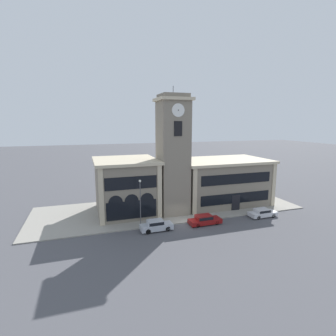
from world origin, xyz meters
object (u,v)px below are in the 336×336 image
parked_car_near (156,225)px  parked_car_far (262,213)px  parked_car_mid (205,220)px  street_lamp (140,197)px

parked_car_near → parked_car_far: bearing=-0.9°
parked_car_mid → street_lamp: 10.05m
parked_car_near → parked_car_mid: (7.36, -0.00, -0.06)m
parked_car_mid → parked_car_far: 10.10m
parked_car_far → street_lamp: bearing=173.7°
parked_car_far → parked_car_mid: bearing=179.1°
parked_car_far → street_lamp: 19.69m
parked_car_near → parked_car_mid: parked_car_near is taller
parked_car_near → parked_car_far: (17.47, -0.00, -0.10)m
parked_car_far → street_lamp: street_lamp is taller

